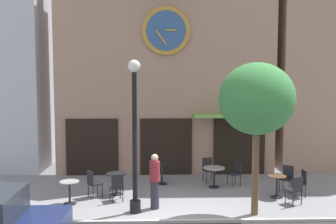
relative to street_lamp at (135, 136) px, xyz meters
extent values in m
cube|color=gray|center=(1.45, 1.81, -2.29)|extent=(25.91, 5.38, 0.05)
cube|color=#A8A5A0|center=(1.45, -0.85, -2.22)|extent=(25.91, 0.12, 0.08)
cube|color=#9E7A66|center=(1.02, 5.67, 1.79)|extent=(8.98, 2.34, 8.12)
cylinder|color=#B7842D|center=(1.02, 4.44, 3.54)|extent=(1.91, 0.10, 1.91)
cylinder|color=#2D5184|center=(1.02, 4.38, 3.54)|extent=(1.56, 0.04, 1.56)
cube|color=#B7842D|center=(1.23, 4.34, 3.55)|extent=(0.43, 0.03, 0.08)
cube|color=#B7842D|center=(0.83, 4.34, 3.26)|extent=(0.43, 0.03, 0.58)
cube|color=black|center=(-1.97, 4.46, -1.11)|extent=(2.09, 0.10, 2.30)
cube|color=black|center=(1.02, 4.46, -1.11)|extent=(2.09, 0.10, 2.30)
cube|color=black|center=(4.01, 4.46, -1.11)|extent=(2.09, 0.10, 2.30)
cube|color=#72A84C|center=(3.53, 4.15, 0.19)|extent=(2.87, 0.90, 0.12)
cylinder|color=black|center=(0.00, 0.00, -2.08)|extent=(0.32, 0.32, 0.36)
cylinder|color=black|center=(0.00, 0.00, -0.21)|extent=(0.14, 0.14, 4.10)
sphere|color=white|center=(0.00, 0.00, 2.02)|extent=(0.36, 0.36, 0.36)
cylinder|color=brown|center=(3.47, -0.27, -0.96)|extent=(0.20, 0.20, 2.60)
ellipsoid|color=#3D8442|center=(3.47, -0.27, 1.09)|extent=(2.16, 1.94, 2.05)
cylinder|color=black|center=(-2.09, 0.82, -1.91)|extent=(0.07, 0.07, 0.72)
cylinder|color=black|center=(-2.09, 0.82, -2.25)|extent=(0.40, 0.40, 0.03)
cylinder|color=gray|center=(-2.09, 0.82, -1.55)|extent=(0.60, 0.60, 0.03)
cylinder|color=black|center=(-0.73, 1.80, -1.91)|extent=(0.07, 0.07, 0.71)
cylinder|color=black|center=(-0.73, 1.80, -2.25)|extent=(0.40, 0.40, 0.03)
cylinder|color=black|center=(-0.73, 1.80, -1.55)|extent=(0.70, 0.70, 0.03)
cylinder|color=black|center=(0.83, 3.03, -1.89)|extent=(0.07, 0.07, 0.75)
cylinder|color=black|center=(0.83, 3.03, -2.25)|extent=(0.40, 0.40, 0.03)
cylinder|color=black|center=(0.83, 3.03, -1.51)|extent=(0.72, 0.72, 0.03)
cylinder|color=black|center=(2.70, 2.54, -1.91)|extent=(0.07, 0.07, 0.71)
cylinder|color=black|center=(2.70, 2.54, -2.25)|extent=(0.40, 0.40, 0.03)
cylinder|color=gray|center=(2.70, 2.54, -1.55)|extent=(0.78, 0.78, 0.03)
cylinder|color=black|center=(4.60, 1.30, -1.91)|extent=(0.07, 0.07, 0.72)
cylinder|color=black|center=(4.60, 1.30, -2.25)|extent=(0.40, 0.40, 0.03)
cylinder|color=brown|center=(4.60, 1.30, -1.55)|extent=(0.60, 0.60, 0.03)
cube|color=black|center=(2.61, 3.28, -1.81)|extent=(0.49, 0.49, 0.04)
cube|color=black|center=(2.57, 3.45, -1.59)|extent=(0.38, 0.13, 0.45)
cylinder|color=black|center=(2.49, 3.07, -2.04)|extent=(0.03, 0.03, 0.45)
cylinder|color=black|center=(2.82, 3.15, -2.04)|extent=(0.03, 0.03, 0.45)
cylinder|color=black|center=(2.41, 3.40, -2.04)|extent=(0.03, 0.03, 0.45)
cylinder|color=black|center=(2.74, 3.48, -2.04)|extent=(0.03, 0.03, 0.45)
cube|color=black|center=(-0.66, 1.10, -1.81)|extent=(0.51, 0.51, 0.04)
cube|color=black|center=(-0.60, 0.92, -1.59)|extent=(0.37, 0.16, 0.45)
cylinder|color=black|center=(-0.56, 1.31, -2.04)|extent=(0.03, 0.03, 0.45)
cylinder|color=black|center=(-0.88, 1.20, -2.04)|extent=(0.03, 0.03, 0.45)
cylinder|color=black|center=(-0.45, 0.99, -2.04)|extent=(0.03, 0.03, 0.45)
cylinder|color=black|center=(-0.77, 0.88, -2.04)|extent=(0.03, 0.03, 0.45)
cube|color=black|center=(3.45, 2.73, -1.81)|extent=(0.52, 0.52, 0.04)
cube|color=black|center=(3.62, 2.79, -1.59)|extent=(0.17, 0.37, 0.45)
cylinder|color=black|center=(3.23, 2.83, -2.04)|extent=(0.03, 0.03, 0.45)
cylinder|color=black|center=(3.36, 2.51, -2.04)|extent=(0.03, 0.03, 0.45)
cylinder|color=black|center=(3.55, 2.95, -2.04)|extent=(0.03, 0.03, 0.45)
cylinder|color=black|center=(3.67, 2.63, -2.04)|extent=(0.03, 0.03, 0.45)
cube|color=black|center=(-1.40, 1.53, -1.81)|extent=(0.56, 0.56, 0.04)
cube|color=black|center=(-1.55, 1.42, -1.59)|extent=(0.26, 0.33, 0.45)
cylinder|color=black|center=(-1.17, 1.49, -2.04)|extent=(0.03, 0.03, 0.45)
cylinder|color=black|center=(-1.37, 1.77, -2.04)|extent=(0.03, 0.03, 0.45)
cylinder|color=black|center=(-1.44, 1.29, -2.04)|extent=(0.03, 0.03, 0.45)
cylinder|color=black|center=(-1.64, 1.57, -2.04)|extent=(0.03, 0.03, 0.45)
cube|color=black|center=(5.12, 1.90, -1.81)|extent=(0.56, 0.56, 0.04)
cube|color=black|center=(5.23, 2.04, -1.59)|extent=(0.32, 0.27, 0.45)
cylinder|color=black|center=(4.88, 1.87, -2.04)|extent=(0.03, 0.03, 0.45)
cylinder|color=black|center=(5.14, 1.66, -2.04)|extent=(0.03, 0.03, 0.45)
cylinder|color=black|center=(5.09, 2.14, -2.04)|extent=(0.03, 0.03, 0.45)
cylinder|color=black|center=(5.35, 1.93, -2.04)|extent=(0.03, 0.03, 0.45)
cube|color=black|center=(5.35, 1.36, -1.81)|extent=(0.40, 0.40, 0.04)
cube|color=black|center=(5.53, 1.37, -1.59)|extent=(0.04, 0.38, 0.45)
cylinder|color=black|center=(5.17, 1.53, -2.04)|extent=(0.03, 0.03, 0.45)
cylinder|color=black|center=(5.18, 1.19, -2.04)|extent=(0.03, 0.03, 0.45)
cylinder|color=black|center=(5.51, 1.54, -2.04)|extent=(0.03, 0.03, 0.45)
cylinder|color=black|center=(5.52, 1.20, -2.04)|extent=(0.03, 0.03, 0.45)
cube|color=black|center=(4.91, 0.61, -1.81)|extent=(0.52, 0.52, 0.04)
cube|color=black|center=(4.98, 0.44, -1.59)|extent=(0.37, 0.19, 0.45)
cylinder|color=black|center=(5.00, 0.83, -2.04)|extent=(0.03, 0.03, 0.45)
cylinder|color=black|center=(4.69, 0.70, -2.04)|extent=(0.03, 0.03, 0.45)
cylinder|color=black|center=(5.13, 0.52, -2.04)|extent=(0.03, 0.03, 0.45)
cylinder|color=black|center=(4.82, 0.38, -2.04)|extent=(0.03, 0.03, 0.45)
cylinder|color=#2D2D38|center=(0.57, 0.32, -1.84)|extent=(0.31, 0.31, 0.85)
cylinder|color=maroon|center=(0.57, 0.32, -1.11)|extent=(0.38, 0.38, 0.60)
sphere|color=tan|center=(0.57, 0.32, -0.70)|extent=(0.22, 0.22, 0.22)
camera|label=1|loc=(0.63, -11.14, 1.69)|focal=41.56mm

